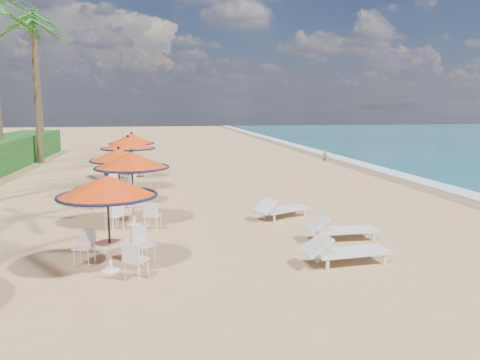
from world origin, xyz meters
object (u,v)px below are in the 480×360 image
at_px(station_1, 131,170).
at_px(station_4, 132,145).
at_px(station_0, 110,198).
at_px(lounger_far, 280,208).
at_px(lounger_near, 343,250).
at_px(lounger_mid, 339,228).
at_px(station_2, 119,162).
at_px(station_3, 127,148).

height_order(station_1, station_4, station_1).
relative_size(station_0, lounger_far, 1.11).
distance_m(lounger_near, lounger_mid, 2.09).
height_order(station_2, lounger_far, station_2).
relative_size(station_0, station_3, 0.93).
bearing_deg(station_0, station_3, 91.37).
xyz_separation_m(station_2, lounger_near, (5.75, -7.88, -1.31)).
bearing_deg(station_3, station_1, -85.52).
bearing_deg(lounger_mid, station_0, -166.89).
distance_m(station_2, lounger_near, 9.84).
xyz_separation_m(station_1, lounger_mid, (5.81, -2.71, -1.44)).
bearing_deg(station_3, lounger_near, -63.17).
distance_m(station_1, lounger_near, 7.08).
bearing_deg(station_4, lounger_far, -61.77).
xyz_separation_m(station_1, station_2, (-0.63, 3.20, -0.13)).
relative_size(station_1, station_3, 0.97).
bearing_deg(lounger_near, station_3, 111.56).
height_order(lounger_near, lounger_mid, lounger_near).
distance_m(station_3, lounger_mid, 11.23).
bearing_deg(station_4, lounger_mid, -63.80).
xyz_separation_m(station_3, lounger_near, (5.63, -11.13, -1.56)).
bearing_deg(lounger_mid, lounger_far, 108.01).
bearing_deg(lounger_near, station_2, 120.85).
relative_size(station_1, station_4, 1.00).
distance_m(station_1, station_3, 6.47).
distance_m(station_3, lounger_far, 8.43).
relative_size(station_0, station_2, 1.03).
bearing_deg(station_2, lounger_near, -53.88).
bearing_deg(station_3, station_2, -92.10).
height_order(station_1, station_2, station_1).
height_order(station_0, lounger_far, station_0).
bearing_deg(station_4, station_0, -89.00).
bearing_deg(lounger_far, lounger_near, -114.60).
relative_size(station_4, lounger_mid, 1.19).
xyz_separation_m(station_0, station_4, (-0.25, 14.29, 0.08)).
xyz_separation_m(station_4, lounger_near, (5.63, -14.80, -1.43)).
bearing_deg(lounger_mid, station_1, 154.53).
bearing_deg(station_3, station_0, -88.63).
relative_size(station_0, station_1, 0.95).
distance_m(station_2, station_4, 6.92).
relative_size(station_2, lounger_far, 1.08).
height_order(station_4, lounger_far, station_4).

